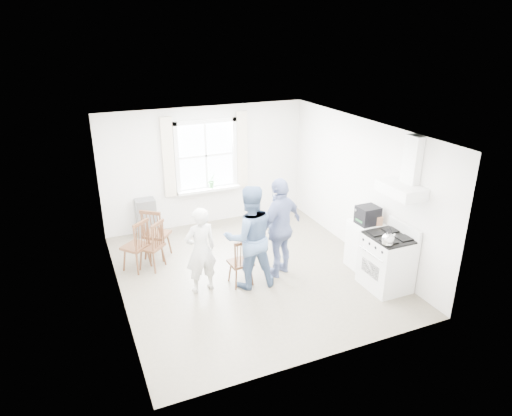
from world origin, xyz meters
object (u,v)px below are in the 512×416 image
(gas_stove, at_px, (387,261))
(low_cabinet, at_px, (365,245))
(windsor_chair_b, at_px, (243,258))
(person_mid, at_px, (250,237))
(person_left, at_px, (201,250))
(windsor_chair_a, at_px, (139,240))
(person_right, at_px, (280,227))
(windsor_chair_c, at_px, (155,240))
(stereo_stack, at_px, (368,215))

(gas_stove, relative_size, low_cabinet, 1.24)
(windsor_chair_b, relative_size, person_mid, 0.49)
(person_left, bearing_deg, low_cabinet, 164.98)
(gas_stove, distance_m, person_left, 3.10)
(windsor_chair_a, height_order, person_left, person_left)
(windsor_chair_a, height_order, windsor_chair_b, windsor_chair_a)
(windsor_chair_a, bearing_deg, person_mid, -37.50)
(gas_stove, height_order, person_right, person_right)
(windsor_chair_b, height_order, windsor_chair_c, windsor_chair_c)
(windsor_chair_c, distance_m, person_right, 2.25)
(windsor_chair_c, height_order, person_mid, person_mid)
(gas_stove, height_order, low_cabinet, gas_stove)
(person_mid, xyz_separation_m, person_right, (0.64, 0.15, -0.00))
(gas_stove, bearing_deg, low_cabinet, 84.32)
(person_right, bearing_deg, windsor_chair_a, -52.18)
(windsor_chair_c, relative_size, person_left, 0.63)
(gas_stove, bearing_deg, windsor_chair_b, 156.22)
(low_cabinet, distance_m, person_left, 3.00)
(windsor_chair_b, height_order, person_mid, person_mid)
(person_left, distance_m, person_right, 1.45)
(stereo_stack, xyz_separation_m, windsor_chair_c, (-3.46, 1.49, -0.49))
(windsor_chair_a, bearing_deg, person_right, -25.78)
(windsor_chair_b, bearing_deg, stereo_stack, -7.92)
(person_left, height_order, person_mid, person_mid)
(low_cabinet, distance_m, windsor_chair_b, 2.29)
(low_cabinet, height_order, stereo_stack, stereo_stack)
(person_left, bearing_deg, windsor_chair_b, 160.48)
(windsor_chair_a, height_order, person_mid, person_mid)
(windsor_chair_b, relative_size, person_left, 0.59)
(low_cabinet, xyz_separation_m, person_right, (-1.51, 0.42, 0.45))
(person_right, bearing_deg, gas_stove, 115.65)
(person_mid, relative_size, person_right, 1.00)
(windsor_chair_a, xyz_separation_m, windsor_chair_c, (0.27, -0.06, -0.03))
(stereo_stack, distance_m, windsor_chair_b, 2.32)
(low_cabinet, distance_m, person_right, 1.63)
(windsor_chair_c, xyz_separation_m, person_right, (1.98, -1.02, 0.32))
(low_cabinet, bearing_deg, person_mid, 172.78)
(person_left, bearing_deg, stereo_stack, 164.12)
(stereo_stack, relative_size, person_left, 0.24)
(windsor_chair_b, bearing_deg, windsor_chair_c, 135.98)
(stereo_stack, xyz_separation_m, person_left, (-2.91, 0.46, -0.32))
(stereo_stack, relative_size, windsor_chair_c, 0.39)
(windsor_chair_a, relative_size, person_left, 0.66)
(windsor_chair_b, relative_size, person_right, 0.49)
(stereo_stack, bearing_deg, person_left, 170.97)
(gas_stove, relative_size, person_right, 0.63)
(low_cabinet, bearing_deg, windsor_chair_b, 173.18)
(windsor_chair_b, bearing_deg, windsor_chair_a, 140.20)
(windsor_chair_c, relative_size, person_right, 0.52)
(gas_stove, height_order, windsor_chair_b, gas_stove)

